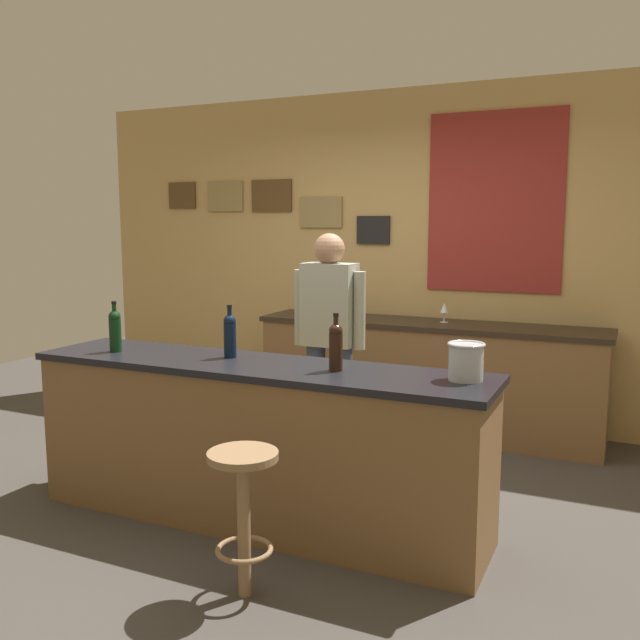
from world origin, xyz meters
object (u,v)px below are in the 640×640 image
(wine_bottle_c, at_px, (336,345))
(wine_glass_c, at_px, (444,309))
(bartender, at_px, (329,334))
(wine_bottle_a, at_px, (115,329))
(wine_glass_b, at_px, (358,306))
(bar_stool, at_px, (243,499))
(wine_glass_a, at_px, (299,301))
(wine_bottle_b, at_px, (230,334))
(coffee_mug, at_px, (330,310))
(ice_bucket, at_px, (466,361))

(wine_bottle_c, relative_size, wine_glass_c, 1.97)
(bartender, bearing_deg, wine_bottle_c, -64.01)
(wine_bottle_a, bearing_deg, wine_glass_b, 69.52)
(wine_glass_b, bearing_deg, bar_stool, -79.02)
(bartender, bearing_deg, wine_glass_a, 125.49)
(wine_bottle_a, height_order, wine_glass_a, wine_bottle_a)
(wine_bottle_b, xyz_separation_m, coffee_mug, (-0.27, 2.02, -0.11))
(ice_bucket, distance_m, wine_glass_a, 2.74)
(wine_bottle_a, distance_m, wine_glass_c, 2.60)
(wine_glass_a, bearing_deg, wine_bottle_c, -58.77)
(wine_glass_a, xyz_separation_m, coffee_mug, (0.28, 0.05, -0.06))
(wine_bottle_b, distance_m, wine_glass_b, 1.89)
(wine_bottle_a, xyz_separation_m, wine_glass_a, (0.17, 2.11, -0.05))
(wine_glass_a, relative_size, wine_glass_b, 1.00)
(ice_bucket, bearing_deg, wine_glass_c, 107.52)
(wine_bottle_c, bearing_deg, wine_glass_c, 89.13)
(wine_bottle_a, bearing_deg, bar_stool, -26.76)
(wine_bottle_a, relative_size, ice_bucket, 1.63)
(bar_stool, relative_size, wine_glass_a, 4.39)
(ice_bucket, height_order, coffee_mug, ice_bucket)
(wine_bottle_a, distance_m, coffee_mug, 2.21)
(wine_bottle_a, relative_size, wine_bottle_b, 1.00)
(wine_bottle_c, distance_m, wine_glass_c, 2.09)
(wine_bottle_a, bearing_deg, coffee_mug, 78.24)
(wine_glass_b, bearing_deg, wine_bottle_b, -91.07)
(bar_stool, xyz_separation_m, wine_glass_c, (0.17, 2.80, 0.55))
(coffee_mug, bearing_deg, ice_bucket, -51.06)
(wine_bottle_b, bearing_deg, wine_bottle_a, -169.19)
(bar_stool, relative_size, wine_glass_c, 4.39)
(ice_bucket, relative_size, wine_glass_a, 1.21)
(bar_stool, relative_size, wine_bottle_c, 2.22)
(wine_glass_a, xyz_separation_m, wine_glass_b, (0.58, -0.09, 0.00))
(wine_glass_b, bearing_deg, wine_glass_c, 10.50)
(wine_bottle_a, relative_size, wine_glass_b, 1.97)
(wine_bottle_a, height_order, wine_bottle_c, same)
(bar_stool, distance_m, wine_glass_b, 2.77)
(wine_bottle_a, bearing_deg, wine_glass_c, 56.13)
(wine_glass_c, distance_m, coffee_mug, 1.00)
(bartender, height_order, wine_bottle_b, bartender)
(wine_glass_a, height_order, wine_glass_c, same)
(bartender, distance_m, wine_bottle_a, 1.41)
(bar_stool, relative_size, wine_bottle_b, 2.22)
(ice_bucket, xyz_separation_m, wine_glass_a, (-1.91, 1.97, -0.01))
(wine_glass_c, bearing_deg, wine_bottle_c, -90.87)
(bar_stool, distance_m, wine_bottle_a, 1.55)
(coffee_mug, bearing_deg, wine_glass_a, -170.46)
(wine_bottle_b, bearing_deg, wine_bottle_c, -5.61)
(bar_stool, bearing_deg, wine_bottle_b, 125.34)
(wine_bottle_b, bearing_deg, wine_glass_a, 105.46)
(wine_bottle_a, height_order, wine_glass_b, wine_bottle_a)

